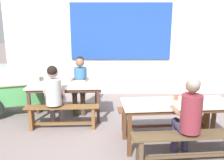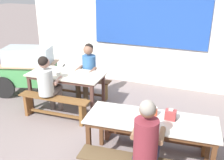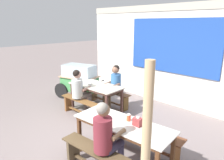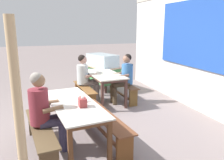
{
  "view_description": "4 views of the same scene",
  "coord_description": "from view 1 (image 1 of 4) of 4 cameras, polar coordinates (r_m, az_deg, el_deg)",
  "views": [
    {
      "loc": [
        -0.1,
        -3.88,
        2.04
      ],
      "look_at": [
        -0.12,
        0.87,
        0.9
      ],
      "focal_mm": 38.42,
      "sensor_mm": 36.0,
      "label": 1
    },
    {
      "loc": [
        1.61,
        -3.25,
        2.58
      ],
      "look_at": [
        0.09,
        0.55,
        0.97
      ],
      "focal_mm": 41.64,
      "sensor_mm": 36.0,
      "label": 2
    },
    {
      "loc": [
        3.12,
        -2.61,
        2.44
      ],
      "look_at": [
        -0.37,
        0.92,
        1.07
      ],
      "focal_mm": 33.34,
      "sensor_mm": 36.0,
      "label": 3
    },
    {
      "loc": [
        4.5,
        -0.73,
        1.98
      ],
      "look_at": [
        -0.02,
        0.87,
        0.84
      ],
      "focal_mm": 36.79,
      "sensor_mm": 36.0,
      "label": 4
    }
  ],
  "objects": [
    {
      "name": "tissue_box",
      "position": [
        4.23,
        18.04,
        -3.76
      ],
      "size": [
        0.15,
        0.11,
        0.16
      ],
      "color": "#993738",
      "rests_on": "dining_table_near"
    },
    {
      "name": "person_center_facing",
      "position": [
        5.59,
        -7.6,
        -0.19
      ],
      "size": [
        0.4,
        0.58,
        1.28
      ],
      "color": "#493A28",
      "rests_on": "ground_plane"
    },
    {
      "name": "backdrop_wall",
      "position": [
        6.87,
        1.19,
        9.48
      ],
      "size": [
        6.32,
        0.23,
        2.96
      ],
      "color": "silver",
      "rests_on": "ground_plane"
    },
    {
      "name": "bench_far_front",
      "position": [
        4.81,
        -11.71,
        -7.97
      ],
      "size": [
        1.45,
        0.32,
        0.46
      ],
      "color": "brown",
      "rests_on": "ground_plane"
    },
    {
      "name": "bench_far_back",
      "position": [
        5.82,
        -10.1,
        -4.17
      ],
      "size": [
        1.54,
        0.33,
        0.46
      ],
      "color": "brown",
      "rests_on": "ground_plane"
    },
    {
      "name": "bench_near_front",
      "position": [
        3.8,
        17.54,
        -14.17
      ],
      "size": [
        1.69,
        0.45,
        0.46
      ],
      "color": "brown",
      "rests_on": "ground_plane"
    },
    {
      "name": "person_near_front",
      "position": [
        3.69,
        17.81,
        -7.79
      ],
      "size": [
        0.43,
        0.55,
        1.31
      ],
      "color": "#35314C",
      "rests_on": "ground_plane"
    },
    {
      "name": "food_cart",
      "position": [
        5.84,
        -22.06,
        -1.25
      ],
      "size": [
        1.68,
        1.11,
        1.12
      ],
      "color": "#499C54",
      "rests_on": "ground_plane"
    },
    {
      "name": "bench_near_back",
      "position": [
        4.72,
        12.56,
        -8.39
      ],
      "size": [
        1.84,
        0.48,
        0.46
      ],
      "color": "brown",
      "rests_on": "ground_plane"
    },
    {
      "name": "dining_table_far",
      "position": [
        5.2,
        -11.01,
        -1.86
      ],
      "size": [
        1.59,
        0.81,
        0.76
      ],
      "color": "beige",
      "rests_on": "ground_plane"
    },
    {
      "name": "ground_plane",
      "position": [
        4.39,
        1.59,
        -14.19
      ],
      "size": [
        40.0,
        40.0,
        0.0
      ],
      "primitive_type": "plane",
      "color": "slate"
    },
    {
      "name": "dining_table_near",
      "position": [
        4.11,
        15.07,
        -6.21
      ],
      "size": [
        1.86,
        0.84,
        0.76
      ],
      "color": "beige",
      "rests_on": "ground_plane"
    },
    {
      "name": "soup_bowl",
      "position": [
        5.1,
        -13.21,
        -1.06
      ],
      "size": [
        0.17,
        0.17,
        0.05
      ],
      "primitive_type": "cylinder",
      "color": "silver",
      "rests_on": "dining_table_far"
    },
    {
      "name": "person_left_back_turned",
      "position": [
        4.78,
        -13.62,
        -2.91
      ],
      "size": [
        0.44,
        0.58,
        1.26
      ],
      "color": "#695F5B",
      "rests_on": "ground_plane"
    },
    {
      "name": "condiment_jar",
      "position": [
        4.2,
        14.94,
        -3.81
      ],
      "size": [
        0.08,
        0.08,
        0.12
      ],
      "color": "#E3512F",
      "rests_on": "dining_table_near"
    }
  ]
}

